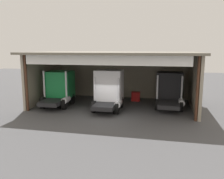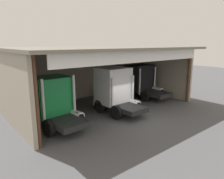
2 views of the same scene
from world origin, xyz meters
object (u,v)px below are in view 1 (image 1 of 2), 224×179
at_px(truck_green_yard_outside, 59,88).
at_px(truck_white_center_left_bay, 109,89).
at_px(tool_cart, 136,96).
at_px(truck_black_left_bay, 170,89).
at_px(oil_drum, 136,96).

height_order(truck_green_yard_outside, truck_white_center_left_bay, truck_white_center_left_bay).
xyz_separation_m(truck_green_yard_outside, tool_cart, (7.23, 3.62, -1.29)).
height_order(truck_black_left_bay, oil_drum, truck_black_left_bay).
height_order(truck_white_center_left_bay, truck_black_left_bay, truck_white_center_left_bay).
xyz_separation_m(oil_drum, tool_cart, (0.04, -0.30, 0.03)).
xyz_separation_m(truck_white_center_left_bay, tool_cart, (2.06, 4.04, -1.42)).
bearing_deg(truck_black_left_bay, truck_green_yard_outside, -168.69).
relative_size(truck_green_yard_outside, oil_drum, 4.95).
bearing_deg(tool_cart, truck_black_left_bay, -28.16).
bearing_deg(oil_drum, truck_white_center_left_bay, -115.04).
bearing_deg(truck_white_center_left_bay, truck_black_left_bay, 20.40).
relative_size(truck_white_center_left_bay, oil_drum, 4.68).
bearing_deg(tool_cart, truck_green_yard_outside, -153.40).
bearing_deg(oil_drum, tool_cart, -83.19).
relative_size(truck_white_center_left_bay, truck_black_left_bay, 0.87).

